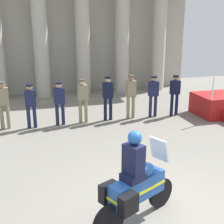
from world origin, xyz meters
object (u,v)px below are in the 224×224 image
Objects in this scene: officer_in_row_4 at (108,95)px; officer_in_row_7 at (175,92)px; officer_in_row_5 at (131,93)px; officer_in_row_0 at (3,102)px; motorcycle_with_rider at (135,186)px; officer_in_row_2 at (59,100)px; officer_in_row_1 at (31,103)px; officer_in_row_6 at (153,93)px; officer_in_row_3 at (83,97)px.

officer_in_row_7 is (2.81, -0.13, -0.03)m from officer_in_row_4.
officer_in_row_0 is at bearing -6.60° from officer_in_row_5.
motorcycle_with_rider reaches higher than officer_in_row_4.
officer_in_row_5 is (2.84, 0.10, 0.07)m from officer_in_row_2.
officer_in_row_1 is at bearing -6.29° from officer_in_row_7.
officer_in_row_0 reaches higher than officer_in_row_6.
motorcycle_with_rider reaches higher than officer_in_row_5.
officer_in_row_1 is at bearing -5.43° from officer_in_row_6.
officer_in_row_0 reaches higher than officer_in_row_2.
officer_in_row_4 reaches higher than officer_in_row_1.
officer_in_row_1 is 0.97× the size of officer_in_row_7.
officer_in_row_5 is 1.04× the size of officer_in_row_7.
officer_in_row_0 is 6.68m from officer_in_row_7.
officer_in_row_5 is 1.04× the size of officer_in_row_6.
officer_in_row_4 is (3.87, 0.01, -0.00)m from officer_in_row_0.
officer_in_row_4 is at bearing 176.49° from officer_in_row_1.
officer_in_row_2 is at bearing -3.16° from officer_in_row_4.
officer_in_row_3 is at bearing 62.30° from motorcycle_with_rider.
officer_in_row_4 is at bearing 173.55° from officer_in_row_0.
officer_in_row_0 is 6.87m from motorcycle_with_rider.
officer_in_row_6 is at bearing 171.59° from officer_in_row_4.
officer_in_row_4 reaches higher than officer_in_row_6.
officer_in_row_3 is 0.96× the size of officer_in_row_5.
officer_in_row_6 is (1.89, -0.06, -0.03)m from officer_in_row_4.
officer_in_row_5 is 0.92× the size of motorcycle_with_rider.
motorcycle_with_rider reaches higher than officer_in_row_2.
officer_in_row_4 is (1.89, 0.11, 0.06)m from officer_in_row_2.
officer_in_row_7 is at bearing 172.40° from officer_in_row_0.
motorcycle_with_rider is (-1.13, -6.31, -0.23)m from officer_in_row_4.
officer_in_row_6 is 0.92m from officer_in_row_7.
officer_in_row_3 is 6.25m from motorcycle_with_rider.
officer_in_row_6 is (0.95, -0.05, -0.04)m from officer_in_row_5.
officer_in_row_0 is at bearing -7.68° from officer_in_row_3.
officer_in_row_5 is (0.94, -0.01, 0.01)m from officer_in_row_4.
officer_in_row_7 is (0.92, -0.07, -0.00)m from officer_in_row_6.
officer_in_row_1 is at bearing -3.81° from officer_in_row_3.
officer_in_row_0 is 1.02× the size of officer_in_row_3.
officer_in_row_3 reaches higher than officer_in_row_1.
officer_in_row_1 is 0.93× the size of officer_in_row_5.
officer_in_row_7 is at bearing 169.83° from officer_in_row_5.
motorcycle_with_rider is (-0.12, -6.25, -0.21)m from officer_in_row_3.
officer_in_row_4 reaches higher than officer_in_row_3.
officer_in_row_0 is at bearing -7.10° from officer_in_row_6.
officer_in_row_3 is (1.93, 0.09, 0.04)m from officer_in_row_1.
officer_in_row_2 is 0.95× the size of officer_in_row_4.
officer_in_row_3 is at bearing 172.32° from officer_in_row_0.
officer_in_row_2 is 0.97× the size of officer_in_row_7.
officer_in_row_4 is 2.82m from officer_in_row_7.
officer_in_row_6 is (3.79, 0.05, 0.03)m from officer_in_row_2.
officer_in_row_6 is (5.76, -0.05, -0.03)m from officer_in_row_0.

